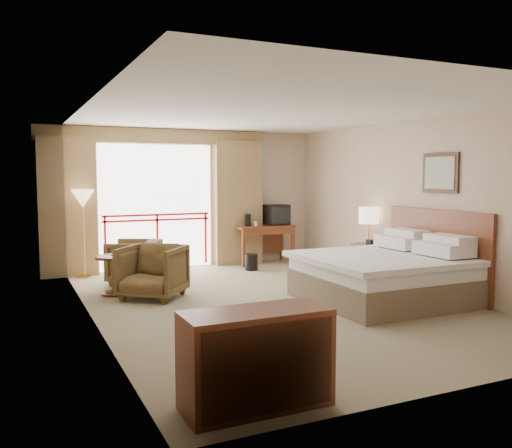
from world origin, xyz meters
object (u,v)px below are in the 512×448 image
bed (385,275)px  side_table (114,268)px  nightstand (370,261)px  table_lamp (369,216)px  armchair_near (153,298)px  dresser (256,359)px  desk (262,234)px  wastebasket (251,262)px  floor_lamp (83,202)px  tv (277,215)px  armchair_far (134,283)px

bed → side_table: (-3.49, 2.05, 0.03)m
nightstand → table_lamp: table_lamp is taller
nightstand → armchair_near: size_ratio=0.72×
nightstand → side_table: nightstand is taller
nightstand → dresser: bearing=-140.1°
dresser → table_lamp: bearing=44.4°
bed → desk: bed is taller
bed → side_table: 4.05m
nightstand → dresser: 5.60m
nightstand → wastebasket: nightstand is taller
table_lamp → floor_lamp: bearing=153.8°
desk → armchair_near: (-2.85, -2.21, -0.61)m
desk → dresser: (-3.04, -6.28, -0.23)m
desk → dresser: desk is taller
bed → wastebasket: (-0.72, 3.12, -0.22)m
wastebasket → floor_lamp: floor_lamp is taller
bed → armchair_near: size_ratio=2.45×
bed → tv: tv is taller
table_lamp → dresser: bearing=-135.2°
table_lamp → floor_lamp: 5.03m
desk → table_lamp: bearing=-63.1°
desk → wastebasket: bearing=-125.2°
tv → dresser: tv is taller
wastebasket → armchair_near: size_ratio=0.36×
tv → wastebasket: tv is taller
nightstand → desk: 2.56m
armchair_far → armchair_near: (0.01, -1.25, 0.00)m
table_lamp → armchair_far: (-3.81, 1.35, -1.11)m
nightstand → wastebasket: bearing=127.2°
nightstand → armchair_near: nightstand is taller
table_lamp → floor_lamp: (-4.50, 2.22, 0.24)m
bed → armchair_far: bed is taller
side_table → tv: bearing=24.9°
armchair_far → dresser: size_ratio=0.70×
tv → floor_lamp: bearing=168.7°
armchair_near → bed: bearing=11.5°
table_lamp → tv: size_ratio=1.31×
nightstand → floor_lamp: size_ratio=0.40×
tv → dresser: bearing=-130.0°
tv → armchair_far: (-3.15, -0.90, -1.00)m
table_lamp → side_table: table_lamp is taller
desk → side_table: desk is taller
armchair_near → dresser: 4.10m
desk → tv: 0.49m
wastebasket → armchair_far: bearing=-172.7°
bed → desk: (-0.16, 3.79, 0.24)m
tv → armchair_far: size_ratio=0.58×
armchair_near → dresser: size_ratio=0.75×
wastebasket → side_table: bearing=-158.9°
nightstand → table_lamp: (0.00, 0.05, 0.79)m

